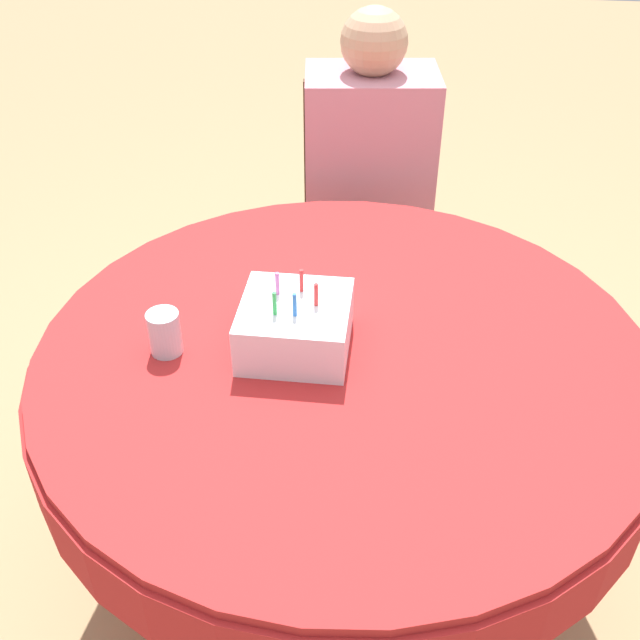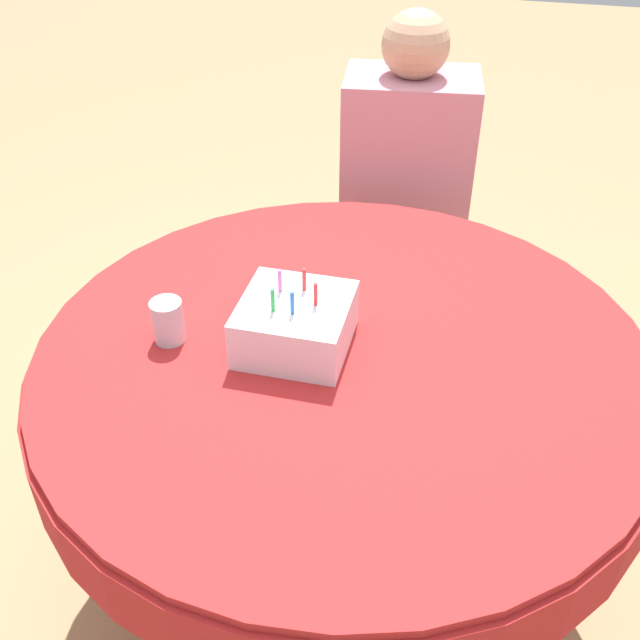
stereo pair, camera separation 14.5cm
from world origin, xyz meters
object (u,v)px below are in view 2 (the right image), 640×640
birthday_cake (295,324)px  drinking_glass (168,321)px  person (406,177)px  chair (402,224)px

birthday_cake → drinking_glass: size_ratio=2.33×
person → drinking_glass: 1.00m
person → birthday_cake: 0.90m
chair → person: person is taller
chair → birthday_cake: (-0.08, -0.99, 0.30)m
chair → person: bearing=-90.0°
chair → person: 0.23m
person → drinking_glass: (-0.34, -0.93, 0.09)m
chair → drinking_glass: size_ratio=9.91×
person → birthday_cake: bearing=-102.6°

